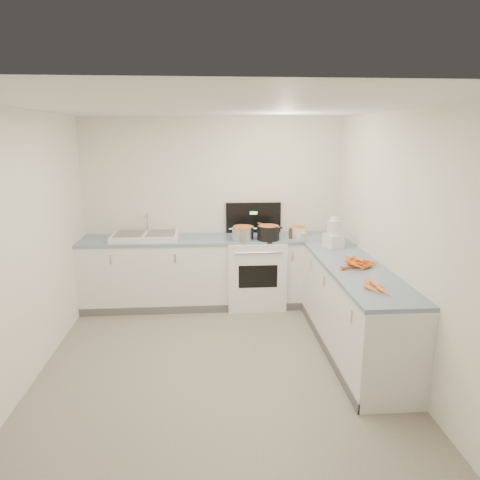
{
  "coord_description": "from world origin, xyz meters",
  "views": [
    {
      "loc": [
        -0.06,
        -3.82,
        2.27
      ],
      "look_at": [
        0.3,
        1.1,
        1.05
      ],
      "focal_mm": 32.0,
      "sensor_mm": 36.0,
      "label": 1
    }
  ],
  "objects": [
    {
      "name": "peeled_carrots",
      "position": [
        1.41,
        -0.35,
        0.96
      ],
      "size": [
        0.2,
        0.43,
        0.04
      ],
      "color": "orange",
      "rests_on": "counter_right"
    },
    {
      "name": "wooden_spoon",
      "position": [
        0.7,
        1.53,
        1.14
      ],
      "size": [
        0.26,
        0.28,
        0.02
      ],
      "primitive_type": "cylinder",
      "rotation": [
        1.57,
        0.0,
        0.73
      ],
      "color": "#AD7A47",
      "rests_on": "black_pot"
    },
    {
      "name": "wall_back",
      "position": [
        0.0,
        2.0,
        1.25
      ],
      "size": [
        3.5,
        0.0,
        2.5
      ],
      "primitive_type": null,
      "rotation": [
        1.57,
        0.0,
        0.0
      ],
      "color": "white",
      "rests_on": "ground"
    },
    {
      "name": "floor",
      "position": [
        0.0,
        0.0,
        0.0
      ],
      "size": [
        3.5,
        4.0,
        0.0
      ],
      "primitive_type": null,
      "color": "gray",
      "rests_on": "ground"
    },
    {
      "name": "counter_back",
      "position": [
        0.0,
        1.7,
        0.47
      ],
      "size": [
        3.5,
        0.62,
        0.94
      ],
      "color": "white",
      "rests_on": "ground"
    },
    {
      "name": "wall_right",
      "position": [
        1.75,
        0.0,
        1.25
      ],
      "size": [
        0.0,
        4.0,
        2.5
      ],
      "primitive_type": null,
      "rotation": [
        1.57,
        0.0,
        -1.57
      ],
      "color": "white",
      "rests_on": "ground"
    },
    {
      "name": "mixing_bowl",
      "position": [
        1.13,
        1.75,
        1.0
      ],
      "size": [
        0.27,
        0.27,
        0.12
      ],
      "primitive_type": "cylinder",
      "rotation": [
        0.0,
        0.0,
        0.07
      ],
      "color": "white",
      "rests_on": "counter_back"
    },
    {
      "name": "spice_jar",
      "position": [
        1.14,
        1.45,
        0.99
      ],
      "size": [
        0.05,
        0.05,
        0.09
      ],
      "primitive_type": "cylinder",
      "color": "#E5B266",
      "rests_on": "counter_back"
    },
    {
      "name": "ceiling",
      "position": [
        0.0,
        0.0,
        2.5
      ],
      "size": [
        3.5,
        4.0,
        0.0
      ],
      "primitive_type": null,
      "rotation": [
        3.14,
        0.0,
        0.0
      ],
      "color": "white",
      "rests_on": "ground"
    },
    {
      "name": "counter_right",
      "position": [
        1.45,
        0.3,
        0.47
      ],
      "size": [
        0.62,
        2.2,
        0.94
      ],
      "color": "white",
      "rests_on": "ground"
    },
    {
      "name": "black_pot",
      "position": [
        0.7,
        1.53,
        1.02
      ],
      "size": [
        0.37,
        0.37,
        0.21
      ],
      "primitive_type": "cylinder",
      "rotation": [
        0.0,
        0.0,
        -0.34
      ],
      "color": "black",
      "rests_on": "stove"
    },
    {
      "name": "stove",
      "position": [
        0.55,
        1.69,
        0.47
      ],
      "size": [
        0.76,
        0.65,
        1.36
      ],
      "color": "white",
      "rests_on": "ground"
    },
    {
      "name": "carrot_pile",
      "position": [
        1.47,
        0.32,
        0.98
      ],
      "size": [
        0.45,
        0.48,
        0.09
      ],
      "color": "orange",
      "rests_on": "counter_right"
    },
    {
      "name": "peelings",
      "position": [
        -1.12,
        1.66,
        1.02
      ],
      "size": [
        0.22,
        0.2,
        0.01
      ],
      "color": "tan",
      "rests_on": "sink"
    },
    {
      "name": "steel_pot",
      "position": [
        0.37,
        1.52,
        1.02
      ],
      "size": [
        0.29,
        0.29,
        0.2
      ],
      "primitive_type": "cylinder",
      "rotation": [
        0.0,
        0.0,
        -0.03
      ],
      "color": "silver",
      "rests_on": "stove"
    },
    {
      "name": "wall_front",
      "position": [
        0.0,
        -2.0,
        1.25
      ],
      "size": [
        3.5,
        0.0,
        2.5
      ],
      "primitive_type": null,
      "rotation": [
        -1.57,
        0.0,
        0.0
      ],
      "color": "white",
      "rests_on": "ground"
    },
    {
      "name": "food_processor",
      "position": [
        1.43,
        1.11,
        1.1
      ],
      "size": [
        0.23,
        0.26,
        0.37
      ],
      "color": "white",
      "rests_on": "counter_right"
    },
    {
      "name": "extract_bottle",
      "position": [
        1.0,
        1.57,
        1.0
      ],
      "size": [
        0.05,
        0.05,
        0.12
      ],
      "primitive_type": "cylinder",
      "color": "#593319",
      "rests_on": "counter_back"
    },
    {
      "name": "wall_left",
      "position": [
        -1.75,
        0.0,
        1.25
      ],
      "size": [
        0.0,
        4.0,
        2.5
      ],
      "primitive_type": null,
      "rotation": [
        1.57,
        0.0,
        1.57
      ],
      "color": "white",
      "rests_on": "ground"
    },
    {
      "name": "sink",
      "position": [
        -0.9,
        1.7,
        0.98
      ],
      "size": [
        0.86,
        0.52,
        0.31
      ],
      "color": "white",
      "rests_on": "counter_back"
    }
  ]
}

